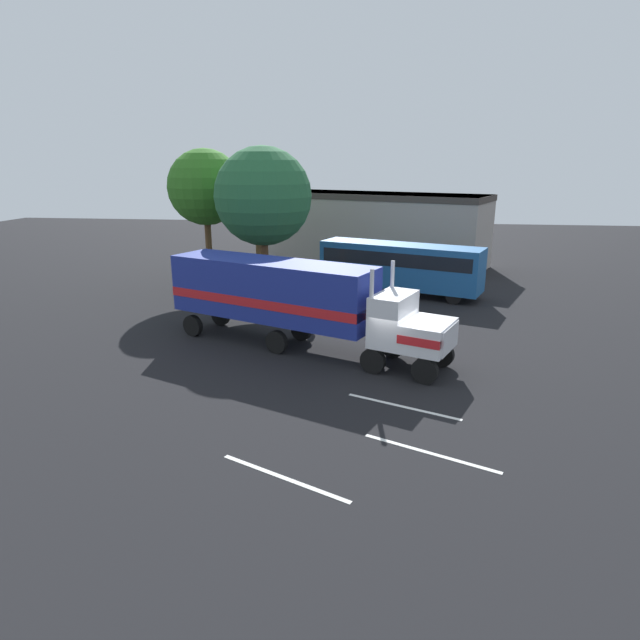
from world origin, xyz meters
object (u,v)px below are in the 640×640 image
(person_bystander, at_px, (312,313))
(tree_right, at_px, (257,202))
(parked_bus, at_px, (400,264))
(semi_truck, at_px, (291,297))
(tree_left, at_px, (263,197))
(tree_center, at_px, (205,188))

(person_bystander, height_order, tree_right, tree_right)
(parked_bus, height_order, tree_right, tree_right)
(person_bystander, bearing_deg, tree_right, 114.16)
(person_bystander, relative_size, parked_bus, 0.15)
(semi_truck, distance_m, person_bystander, 3.48)
(person_bystander, distance_m, tree_left, 8.30)
(tree_left, bearing_deg, tree_right, 106.20)
(person_bystander, relative_size, tree_center, 0.17)
(tree_left, xyz_separation_m, tree_center, (-4.80, 3.56, 0.34))
(semi_truck, xyz_separation_m, person_bystander, (0.55, 3.03, -1.63))
(person_bystander, distance_m, tree_right, 16.14)
(tree_right, bearing_deg, tree_left, -73.80)
(tree_right, bearing_deg, parked_bus, -25.09)
(tree_left, distance_m, tree_right, 9.77)
(parked_bus, distance_m, tree_center, 14.10)
(tree_center, bearing_deg, semi_truck, -55.24)
(parked_bus, bearing_deg, tree_right, 154.91)
(semi_truck, distance_m, tree_center, 14.48)
(person_bystander, height_order, parked_bus, parked_bus)
(person_bystander, bearing_deg, semi_truck, -100.32)
(person_bystander, height_order, tree_center, tree_center)
(parked_bus, relative_size, tree_center, 1.16)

